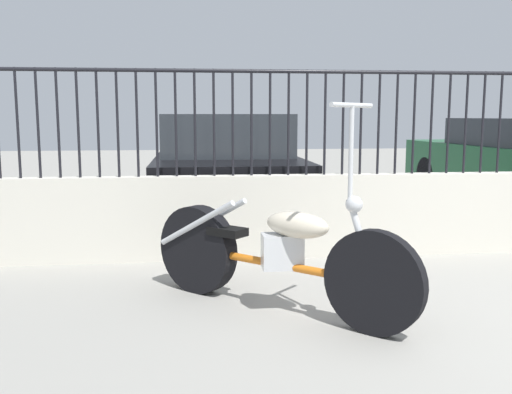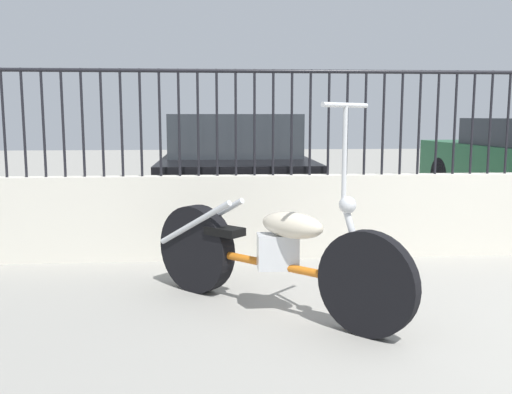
% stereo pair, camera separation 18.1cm
% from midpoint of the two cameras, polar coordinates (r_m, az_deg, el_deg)
% --- Properties ---
extents(low_wall, '(10.57, 0.18, 0.80)m').
position_cam_midpoint_polar(low_wall, '(6.08, 19.77, -1.48)').
color(low_wall, beige).
rests_on(low_wall, ground_plane).
extents(fence_railing, '(10.57, 0.04, 0.99)m').
position_cam_midpoint_polar(fence_railing, '(6.00, 20.25, 8.30)').
color(fence_railing, black).
rests_on(fence_railing, low_wall).
extents(motorcycle_orange, '(1.65, 1.56, 1.45)m').
position_cam_midpoint_polar(motorcycle_orange, '(4.07, -0.58, -5.60)').
color(motorcycle_orange, black).
rests_on(motorcycle_orange, ground_plane).
extents(car_black, '(1.79, 4.46, 1.38)m').
position_cam_midpoint_polar(car_black, '(7.94, -3.91, 3.26)').
color(car_black, black).
rests_on(car_black, ground_plane).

